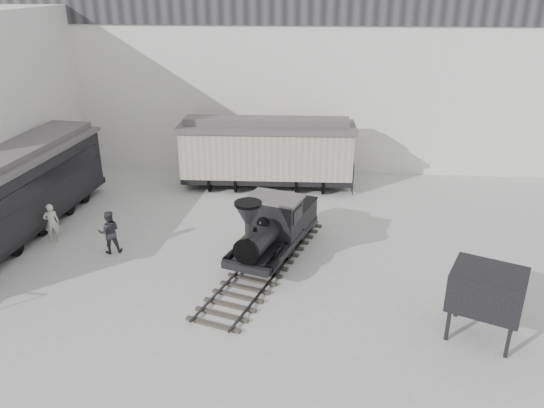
# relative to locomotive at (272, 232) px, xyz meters

# --- Properties ---
(ground) EXTENTS (90.00, 90.00, 0.00)m
(ground) POSITION_rel_locomotive_xyz_m (-0.90, -3.23, -1.15)
(ground) COLOR #9E9E9B
(north_wall) EXTENTS (34.00, 2.51, 11.00)m
(north_wall) POSITION_rel_locomotive_xyz_m (-0.90, 11.75, 4.40)
(north_wall) COLOR silver
(north_wall) RESTS_ON ground
(locomotive) EXTENTS (4.52, 8.99, 3.12)m
(locomotive) POSITION_rel_locomotive_xyz_m (0.00, 0.00, 0.00)
(locomotive) COLOR black
(locomotive) RESTS_ON ground
(boxcar) EXTENTS (9.16, 3.14, 3.72)m
(boxcar) POSITION_rel_locomotive_xyz_m (-0.94, 7.95, 0.80)
(boxcar) COLOR black
(boxcar) RESTS_ON ground
(passenger_coach) EXTENTS (3.71, 13.01, 3.43)m
(passenger_coach) POSITION_rel_locomotive_xyz_m (-11.02, 0.82, 0.74)
(passenger_coach) COLOR black
(passenger_coach) RESTS_ON ground
(visitor_a) EXTENTS (0.73, 0.64, 1.68)m
(visitor_a) POSITION_rel_locomotive_xyz_m (-9.30, 0.75, -0.31)
(visitor_a) COLOR beige
(visitor_a) RESTS_ON ground
(visitor_b) EXTENTS (1.05, 0.94, 1.78)m
(visitor_b) POSITION_rel_locomotive_xyz_m (-6.51, -0.04, -0.26)
(visitor_b) COLOR #333237
(visitor_b) RESTS_ON ground
(coal_hopper) EXTENTS (2.59, 2.40, 2.27)m
(coal_hopper) POSITION_rel_locomotive_xyz_m (6.84, -4.39, 0.33)
(coal_hopper) COLOR black
(coal_hopper) RESTS_ON ground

